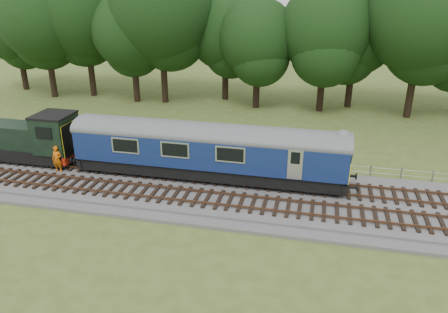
# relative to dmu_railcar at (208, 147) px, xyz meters

# --- Properties ---
(ground) EXTENTS (120.00, 120.00, 0.00)m
(ground) POSITION_rel_dmu_railcar_xyz_m (0.73, -1.40, -2.61)
(ground) COLOR #4C5A21
(ground) RESTS_ON ground
(ballast) EXTENTS (70.00, 7.00, 0.35)m
(ballast) POSITION_rel_dmu_railcar_xyz_m (0.73, -1.40, -2.43)
(ballast) COLOR #4C4C4F
(ballast) RESTS_ON ground
(track_north) EXTENTS (67.20, 2.40, 0.21)m
(track_north) POSITION_rel_dmu_railcar_xyz_m (0.73, -0.00, -2.19)
(track_north) COLOR black
(track_north) RESTS_ON ballast
(track_south) EXTENTS (67.20, 2.40, 0.21)m
(track_south) POSITION_rel_dmu_railcar_xyz_m (0.73, -3.00, -2.19)
(track_south) COLOR black
(track_south) RESTS_ON ballast
(fence) EXTENTS (64.00, 0.12, 1.00)m
(fence) POSITION_rel_dmu_railcar_xyz_m (0.73, 3.10, -2.61)
(fence) COLOR #6B6054
(fence) RESTS_ON ground
(tree_line) EXTENTS (70.00, 8.00, 18.00)m
(tree_line) POSITION_rel_dmu_railcar_xyz_m (0.73, 20.60, -2.61)
(tree_line) COLOR black
(tree_line) RESTS_ON ground
(dmu_railcar) EXTENTS (18.05, 2.86, 3.88)m
(dmu_railcar) POSITION_rel_dmu_railcar_xyz_m (0.00, 0.00, 0.00)
(dmu_railcar) COLOR black
(dmu_railcar) RESTS_ON ground
(shunter_loco) EXTENTS (8.92, 2.60, 3.38)m
(shunter_loco) POSITION_rel_dmu_railcar_xyz_m (-13.93, 0.00, -0.63)
(shunter_loco) COLOR black
(shunter_loco) RESTS_ON ground
(worker) EXTENTS (0.72, 0.50, 1.90)m
(worker) POSITION_rel_dmu_railcar_xyz_m (-10.42, -1.40, -1.30)
(worker) COLOR orange
(worker) RESTS_ON ballast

